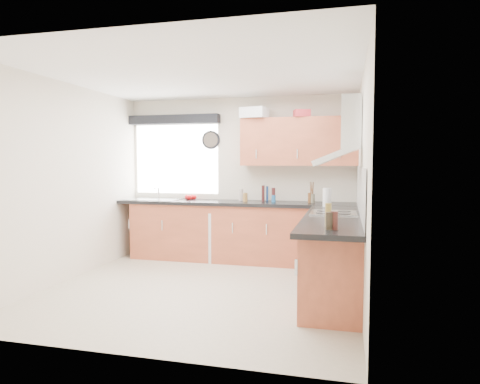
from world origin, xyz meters
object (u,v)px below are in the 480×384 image
(oven, at_px, (333,255))
(extractor_hood, at_px, (344,138))
(upper_cabinets, at_px, (299,142))
(washing_machine, at_px, (225,236))

(oven, relative_size, extractor_hood, 1.09)
(extractor_hood, bearing_deg, oven, 180.00)
(oven, distance_m, extractor_hood, 1.35)
(extractor_hood, relative_size, upper_cabinets, 0.46)
(extractor_hood, xyz_separation_m, washing_machine, (-1.75, 1.22, -1.40))
(upper_cabinets, bearing_deg, washing_machine, -174.55)
(oven, height_order, upper_cabinets, upper_cabinets)
(upper_cabinets, bearing_deg, extractor_hood, -63.87)
(oven, bearing_deg, washing_machine, 143.52)
(washing_machine, bearing_deg, extractor_hood, -52.33)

